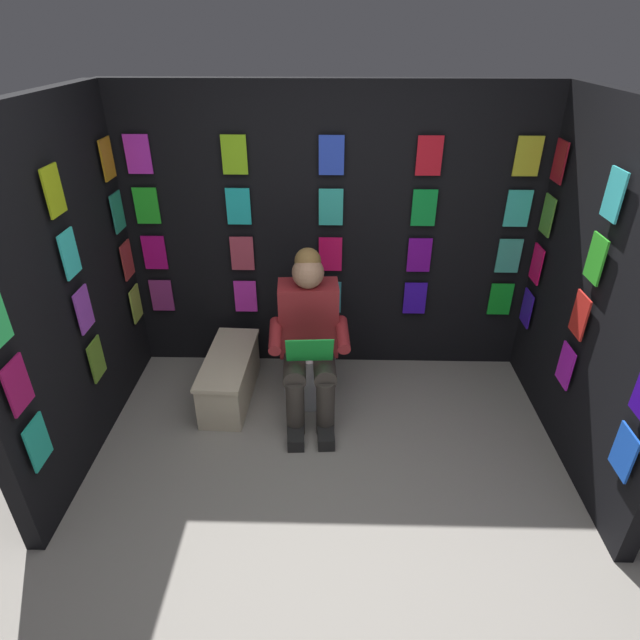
{
  "coord_description": "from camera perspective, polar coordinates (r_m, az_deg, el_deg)",
  "views": [
    {
      "loc": [
        -0.01,
        1.75,
        2.43
      ],
      "look_at": [
        0.06,
        -1.01,
        0.85
      ],
      "focal_mm": 29.2,
      "sensor_mm": 36.0,
      "label": 1
    }
  ],
  "objects": [
    {
      "name": "toilet",
      "position": [
        3.82,
        -1.21,
        -3.67
      ],
      "size": [
        0.41,
        0.56,
        0.77
      ],
      "rotation": [
        0.0,
        0.0,
        0.06
      ],
      "color": "white",
      "rests_on": "ground"
    },
    {
      "name": "comic_longbox_near",
      "position": [
        3.89,
        -9.85,
        -6.15
      ],
      "size": [
        0.35,
        0.82,
        0.36
      ],
      "rotation": [
        0.0,
        0.0,
        -0.04
      ],
      "color": "beige",
      "rests_on": "ground"
    },
    {
      "name": "ground_plane",
      "position": [
        3.0,
        0.69,
        -24.46
      ],
      "size": [
        30.0,
        30.0,
        0.0
      ],
      "primitive_type": "plane",
      "color": "gray"
    },
    {
      "name": "display_wall_right",
      "position": [
        3.38,
        -26.13,
        2.73
      ],
      "size": [
        0.14,
        1.84,
        2.13
      ],
      "color": "black",
      "rests_on": "ground"
    },
    {
      "name": "display_wall_left",
      "position": [
        3.37,
        28.3,
        2.11
      ],
      "size": [
        0.14,
        1.84,
        2.13
      ],
      "color": "black",
      "rests_on": "ground"
    },
    {
      "name": "display_wall_back",
      "position": [
        3.89,
        1.17,
        9.21
      ],
      "size": [
        3.09,
        0.14,
        2.13
      ],
      "color": "black",
      "rests_on": "ground"
    },
    {
      "name": "person_reading",
      "position": [
        3.49,
        -1.22,
        -1.96
      ],
      "size": [
        0.54,
        0.7,
        1.19
      ],
      "rotation": [
        0.0,
        0.0,
        0.06
      ],
      "color": "maroon",
      "rests_on": "ground"
    }
  ]
}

